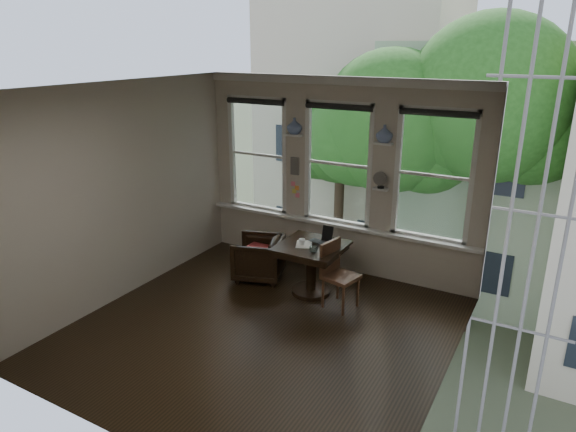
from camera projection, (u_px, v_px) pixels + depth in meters
The scene contains 25 objects.
ground at pixel (263, 329), 6.53m from camera, with size 4.50×4.50×0.00m, color black.
ceiling at pixel (259, 87), 5.57m from camera, with size 4.50×4.50×0.00m, color silver.
wall_back at pixel (339, 177), 7.91m from camera, with size 4.50×4.50×0.00m, color beige.
wall_front at pixel (114, 296), 4.19m from camera, with size 4.50×4.50×0.00m, color beige.
wall_left at pixel (123, 192), 7.09m from camera, with size 4.50×4.50×0.00m, color beige.
wall_right at pixel (456, 255), 5.01m from camera, with size 4.50×4.50×0.00m, color beige.
window_left at pixel (259, 154), 8.51m from camera, with size 1.10×0.12×1.90m, color white, non-canonical shape.
window_center at pixel (339, 164), 7.84m from camera, with size 1.10×0.12×1.90m, color white, non-canonical shape.
window_right at pixel (434, 175), 7.17m from camera, with size 1.10×0.12×1.90m, color white, non-canonical shape.
shelf_left at pixel (294, 135), 7.97m from camera, with size 0.26×0.16×0.03m, color white.
shelf_right at pixel (384, 143), 7.29m from camera, with size 0.26×0.16×0.03m, color white.
intercom at pixel (295, 166), 8.15m from camera, with size 0.14×0.06×0.28m, color #59544F.
sticky_notes at pixel (295, 187), 8.27m from camera, with size 0.16×0.01×0.24m, color pink, non-canonical shape.
desk_fan at pixel (381, 182), 7.46m from camera, with size 0.20×0.20×0.24m, color #59544F, non-canonical shape.
vase_left at pixel (294, 126), 7.92m from camera, with size 0.24×0.24×0.25m, color silver.
vase_right at pixel (384, 134), 7.25m from camera, with size 0.24×0.24×0.25m, color silver.
table at pixel (311, 269), 7.36m from camera, with size 0.90×0.90×0.75m, color black, non-canonical shape.
armchair_left at pixel (258, 258), 7.86m from camera, with size 0.71×0.73×0.66m, color black.
cushion_red at pixel (258, 251), 7.82m from camera, with size 0.45×0.45×0.06m, color maroon.
side_chair_right at pixel (341, 276), 6.94m from camera, with size 0.42×0.42×0.92m, color #492A1A, non-canonical shape.
laptop at pixel (318, 244), 7.25m from camera, with size 0.35×0.22×0.03m, color black.
mug at pixel (302, 242), 7.24m from camera, with size 0.09×0.09×0.08m, color white.
drinking_glass at pixel (313, 250), 6.96m from camera, with size 0.11×0.11×0.09m, color white.
tablet at pixel (328, 233), 7.37m from camera, with size 0.16×0.02×0.22m, color black.
papers at pixel (304, 244), 7.26m from camera, with size 0.22×0.30×0.00m, color silver.
Camera 1 is at (3.08, -4.83, 3.47)m, focal length 32.00 mm.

